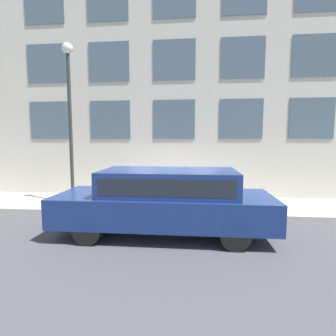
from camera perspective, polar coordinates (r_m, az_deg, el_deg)
name	(u,v)px	position (r m, az deg, el deg)	size (l,w,h in m)	color
ground_plane	(168,217)	(8.08, -0.07, -10.71)	(80.00, 80.00, 0.00)	#47474C
sidewalk	(171,205)	(9.29, 0.72, -8.06)	(2.55, 60.00, 0.14)	#B2ADA3
building_facade	(175,87)	(10.63, 1.43, 17.21)	(0.33, 40.00, 8.76)	beige
fire_hydrant	(156,195)	(8.47, -2.62, -5.89)	(0.34, 0.45, 0.86)	red
person	(180,186)	(8.54, 2.58, -3.86)	(0.29, 0.19, 1.21)	navy
parked_truck_navy_near	(166,198)	(6.49, -0.47, -6.45)	(1.91, 5.23, 1.61)	black
street_lamp	(70,106)	(9.65, -20.63, 12.57)	(0.36, 0.36, 5.39)	#2D332D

